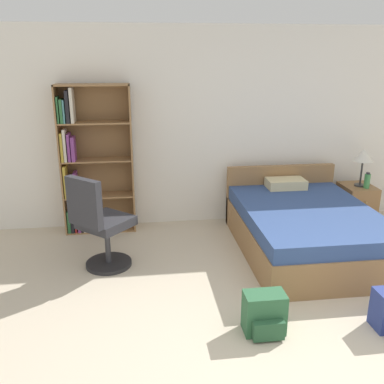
{
  "coord_description": "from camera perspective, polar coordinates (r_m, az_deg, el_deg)",
  "views": [
    {
      "loc": [
        -1.24,
        -2.37,
        2.25
      ],
      "look_at": [
        -0.67,
        1.98,
        0.82
      ],
      "focal_mm": 40.0,
      "sensor_mm": 36.0,
      "label": 1
    }
  ],
  "objects": [
    {
      "name": "wall_back",
      "position": [
        5.81,
        5.06,
        8.57
      ],
      "size": [
        9.0,
        0.06,
        2.6
      ],
      "color": "white",
      "rests_on": "ground_plane"
    },
    {
      "name": "table_lamp",
      "position": [
        6.16,
        21.89,
        4.44
      ],
      "size": [
        0.27,
        0.27,
        0.51
      ],
      "color": "#333333",
      "rests_on": "nightstand"
    },
    {
      "name": "backpack_green",
      "position": [
        3.76,
        9.65,
        -15.78
      ],
      "size": [
        0.34,
        0.28,
        0.36
      ],
      "color": "#2D603D",
      "rests_on": "ground_plane"
    },
    {
      "name": "bookshelf",
      "position": [
        5.6,
        -13.73,
        3.82
      ],
      "size": [
        0.9,
        0.28,
        1.9
      ],
      "color": "olive",
      "rests_on": "ground_plane"
    },
    {
      "name": "office_chair",
      "position": [
        4.65,
        -12.2,
        -4.32
      ],
      "size": [
        0.72,
        0.72,
        1.07
      ],
      "color": "#232326",
      "rests_on": "ground_plane"
    },
    {
      "name": "bed",
      "position": [
        5.25,
        14.73,
        -4.59
      ],
      "size": [
        1.48,
        2.05,
        0.8
      ],
      "color": "olive",
      "rests_on": "ground_plane"
    },
    {
      "name": "ground_plane",
      "position": [
        3.49,
        16.66,
        -22.96
      ],
      "size": [
        14.0,
        14.0,
        0.0
      ],
      "primitive_type": "plane",
      "color": "beige"
    },
    {
      "name": "nightstand",
      "position": [
        6.34,
        21.04,
        -1.47
      ],
      "size": [
        0.41,
        0.5,
        0.53
      ],
      "color": "olive",
      "rests_on": "ground_plane"
    },
    {
      "name": "water_bottle",
      "position": [
        6.16,
        22.31,
        1.39
      ],
      "size": [
        0.08,
        0.08,
        0.22
      ],
      "color": "#3F8C4C",
      "rests_on": "nightstand"
    }
  ]
}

